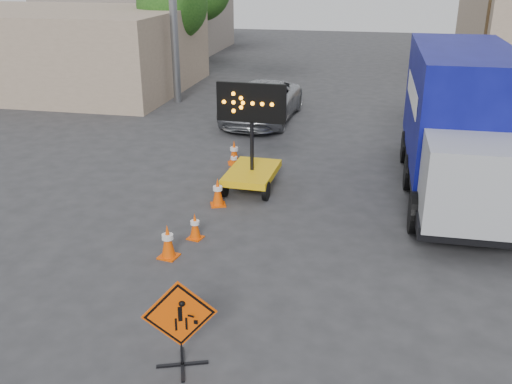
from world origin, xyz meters
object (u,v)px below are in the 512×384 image
(arrow_board, at_px, (252,166))
(box_truck, at_px, (460,132))
(construction_sign, at_px, (180,322))
(pickup_truck, at_px, (261,102))

(arrow_board, relative_size, box_truck, 0.37)
(box_truck, bearing_deg, construction_sign, -120.60)
(arrow_board, height_order, box_truck, box_truck)
(construction_sign, xyz_separation_m, arrow_board, (-0.59, 8.03, -0.16))
(construction_sign, height_order, pickup_truck, construction_sign)
(pickup_truck, xyz_separation_m, box_truck, (7.02, -6.77, 1.04))
(pickup_truck, bearing_deg, box_truck, -41.68)
(construction_sign, bearing_deg, box_truck, 40.04)
(pickup_truck, relative_size, box_truck, 0.67)
(box_truck, bearing_deg, pickup_truck, 135.38)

